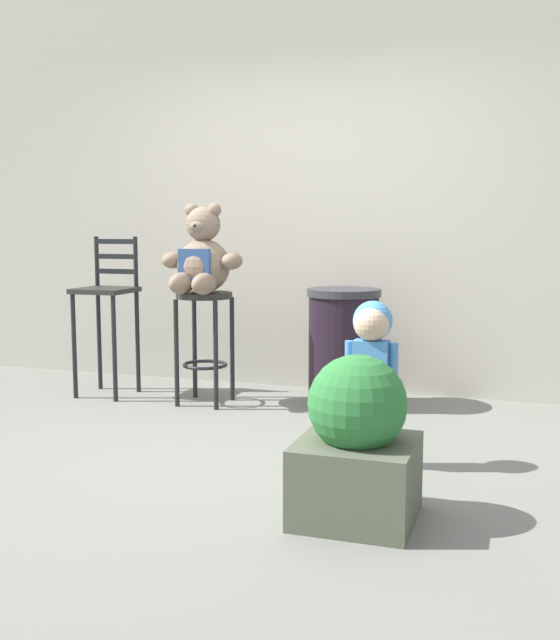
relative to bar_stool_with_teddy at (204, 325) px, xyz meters
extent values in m
plane|color=slate|center=(0.55, -1.16, -0.55)|extent=(24.00, 24.00, 0.00)
cube|color=#B4AF9F|center=(0.55, 0.87, 1.14)|extent=(7.29, 0.30, 3.38)
cylinder|color=#272622|center=(0.00, 0.00, 0.20)|extent=(0.38, 0.38, 0.04)
cylinder|color=black|center=(-0.14, -0.14, -0.18)|extent=(0.03, 0.03, 0.73)
cylinder|color=black|center=(0.14, -0.14, -0.18)|extent=(0.03, 0.03, 0.73)
cylinder|color=black|center=(-0.14, 0.14, -0.18)|extent=(0.03, 0.03, 0.73)
cylinder|color=black|center=(0.14, 0.14, -0.18)|extent=(0.03, 0.03, 0.73)
torus|color=black|center=(0.00, 0.00, -0.28)|extent=(0.31, 0.31, 0.02)
sphere|color=#826D59|center=(0.00, 0.00, 0.40)|extent=(0.36, 0.36, 0.36)
cube|color=navy|center=(0.00, -0.15, 0.41)|extent=(0.22, 0.03, 0.22)
sphere|color=#826D59|center=(0.00, 0.00, 0.68)|extent=(0.23, 0.23, 0.23)
ellipsoid|color=slate|center=(0.00, -0.10, 0.67)|extent=(0.10, 0.07, 0.07)
sphere|color=black|center=(0.00, -0.13, 0.67)|extent=(0.03, 0.03, 0.03)
sphere|color=#826D59|center=(-0.08, 0.00, 0.77)|extent=(0.09, 0.09, 0.09)
sphere|color=#826D59|center=(0.08, 0.00, 0.77)|extent=(0.09, 0.09, 0.09)
ellipsoid|color=#826D59|center=(-0.22, -0.03, 0.44)|extent=(0.13, 0.20, 0.11)
ellipsoid|color=#826D59|center=(0.22, -0.03, 0.44)|extent=(0.13, 0.20, 0.11)
ellipsoid|color=#826D59|center=(-0.08, -0.17, 0.29)|extent=(0.12, 0.31, 0.14)
ellipsoid|color=#826D59|center=(0.08, -0.17, 0.29)|extent=(0.12, 0.31, 0.14)
cylinder|color=#CFA5A7|center=(1.32, -1.02, -0.50)|extent=(0.07, 0.07, 0.10)
cylinder|color=silver|center=(1.32, -1.02, -0.32)|extent=(0.05, 0.05, 0.25)
cylinder|color=#CFA5A7|center=(1.40, -1.02, -0.50)|extent=(0.07, 0.07, 0.10)
cylinder|color=silver|center=(1.40, -1.02, -0.32)|extent=(0.05, 0.05, 0.25)
cube|color=#4788CB|center=(1.36, -1.02, -0.05)|extent=(0.17, 0.10, 0.30)
cylinder|color=#4788CB|center=(1.25, -1.02, -0.03)|extent=(0.04, 0.04, 0.25)
cylinder|color=#4788CB|center=(1.47, -1.02, -0.03)|extent=(0.04, 0.04, 0.25)
sphere|color=#D8B293|center=(1.36, -1.02, 0.19)|extent=(0.18, 0.18, 0.18)
sphere|color=#4690CC|center=(1.36, -0.99, 0.20)|extent=(0.20, 0.20, 0.20)
cylinder|color=black|center=(0.92, 0.23, -0.17)|extent=(0.47, 0.47, 0.75)
cylinder|color=#2D2D33|center=(0.92, 0.23, 0.23)|extent=(0.50, 0.50, 0.05)
cube|color=#272622|center=(-0.78, 0.01, 0.21)|extent=(0.38, 0.38, 0.03)
cylinder|color=black|center=(-0.94, -0.15, -0.17)|extent=(0.03, 0.03, 0.74)
cylinder|color=black|center=(-0.62, -0.15, -0.17)|extent=(0.03, 0.03, 0.74)
cylinder|color=black|center=(-0.94, 0.18, -0.17)|extent=(0.03, 0.03, 0.74)
cylinder|color=black|center=(-0.62, 0.18, -0.17)|extent=(0.03, 0.03, 0.74)
cylinder|color=black|center=(-0.94, 0.18, 0.41)|extent=(0.03, 0.03, 0.36)
cylinder|color=black|center=(-0.62, 0.18, 0.41)|extent=(0.03, 0.03, 0.36)
cube|color=black|center=(-0.78, 0.18, 0.34)|extent=(0.32, 0.02, 0.04)
cube|color=black|center=(-0.78, 0.18, 0.45)|extent=(0.32, 0.02, 0.04)
cube|color=black|center=(-0.78, 0.18, 0.56)|extent=(0.32, 0.02, 0.04)
cube|color=#505744|center=(1.44, -1.69, -0.38)|extent=(0.48, 0.48, 0.33)
sphere|color=#2B7234|center=(1.44, -1.69, -0.06)|extent=(0.41, 0.41, 0.41)
camera|label=1|loc=(2.08, -4.60, 0.65)|focal=41.67mm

